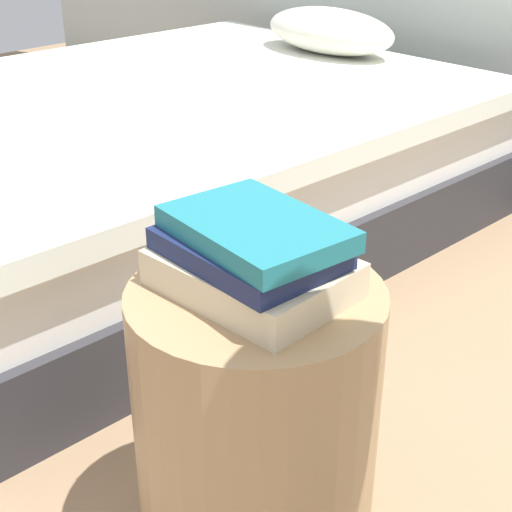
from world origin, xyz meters
TOP-DOWN VIEW (x-y plane):
  - bed at (-1.15, 0.77)m, footprint 1.64×2.08m
  - side_table at (0.00, 0.00)m, footprint 0.39×0.39m
  - book_cream at (-0.01, -0.00)m, footprint 0.27×0.20m
  - book_navy at (-0.01, -0.01)m, footprint 0.27×0.20m
  - book_teal at (-0.00, -0.00)m, footprint 0.28×0.22m

SIDE VIEW (x-z plane):
  - bed at x=-1.15m, z-range -0.08..0.54m
  - side_table at x=0.00m, z-range 0.00..0.51m
  - book_cream at x=-0.01m, z-range 0.51..0.56m
  - book_navy at x=-0.01m, z-range 0.56..0.60m
  - book_teal at x=0.00m, z-range 0.60..0.63m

